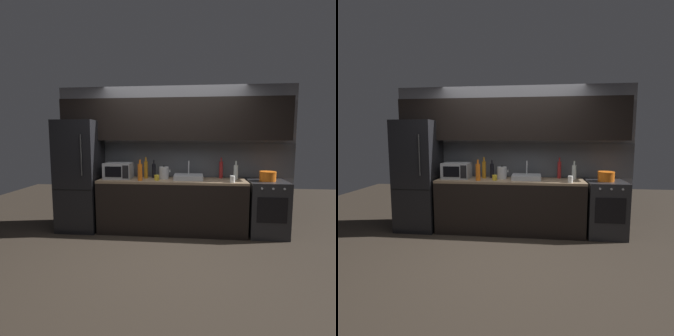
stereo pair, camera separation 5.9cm
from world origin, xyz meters
TOP-DOWN VIEW (x-y plane):
  - ground_plane at (0.00, 0.00)m, footprint 10.00×10.00m
  - back_wall at (0.00, 1.20)m, footprint 4.18×0.44m
  - counter_run at (0.00, 0.90)m, footprint 2.44×0.60m
  - refrigerator at (-1.60, 0.90)m, footprint 0.68×0.69m
  - oven_range at (1.56, 0.90)m, footprint 0.60×0.62m
  - microwave at (-0.92, 0.92)m, footprint 0.46×0.35m
  - sink_basin at (0.28, 0.93)m, footprint 0.48×0.38m
  - kettle at (-0.14, 0.94)m, footprint 0.20×0.16m
  - wine_bottle_clear at (1.07, 1.02)m, footprint 0.08×0.08m
  - wine_bottle_red at (0.83, 1.12)m, footprint 0.06×0.06m
  - wine_bottle_orange at (-0.51, 0.73)m, footprint 0.08×0.08m
  - wine_bottle_dark at (-0.33, 1.05)m, footprint 0.06×0.06m
  - wine_bottle_amber at (-0.45, 0.97)m, footprint 0.07×0.07m
  - mug_yellow at (-0.24, 0.78)m, footprint 0.08×0.08m
  - mug_white at (0.97, 0.69)m, footprint 0.07×0.07m
  - cooking_pot at (1.56, 0.90)m, footprint 0.26×0.26m

SIDE VIEW (x-z plane):
  - ground_plane at x=0.00m, z-range 0.00..0.00m
  - counter_run at x=0.00m, z-range 0.00..0.90m
  - oven_range at x=1.56m, z-range 0.00..0.90m
  - sink_basin at x=0.28m, z-range 0.79..1.09m
  - refrigerator at x=-1.60m, z-range 0.00..1.88m
  - mug_yellow at x=-0.24m, z-range 0.90..0.99m
  - mug_white at x=0.97m, z-range 0.90..1.01m
  - cooking_pot at x=1.56m, z-range 0.90..1.05m
  - kettle at x=-0.14m, z-range 0.89..1.12m
  - wine_bottle_clear at x=1.07m, z-range 0.87..1.18m
  - wine_bottle_dark at x=-0.33m, z-range 0.87..1.18m
  - microwave at x=-0.92m, z-range 0.90..1.17m
  - wine_bottle_orange at x=-0.51m, z-range 0.87..1.21m
  - wine_bottle_red at x=0.83m, z-range 0.87..1.23m
  - wine_bottle_amber at x=-0.45m, z-range 0.87..1.23m
  - back_wall at x=0.00m, z-range 0.30..2.80m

